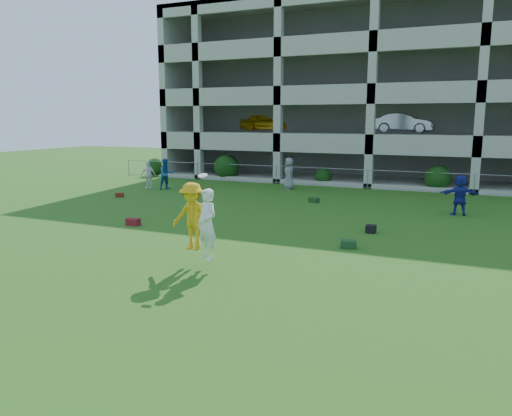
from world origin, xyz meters
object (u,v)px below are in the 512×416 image
at_px(bystander_a, 166,174).
at_px(bystander_b, 148,175).
at_px(parking_garage, 394,94).
at_px(crate_d, 371,229).
at_px(bystander_c, 289,174).
at_px(bystander_d, 460,195).
at_px(frisbee_contest, 196,218).

distance_m(bystander_a, bystander_b, 1.22).
relative_size(bystander_b, parking_garage, 0.06).
bearing_deg(crate_d, bystander_c, 125.07).
distance_m(bystander_a, parking_garage, 18.51).
bearing_deg(bystander_a, bystander_c, -33.17).
bearing_deg(bystander_b, parking_garage, 39.38).
xyz_separation_m(bystander_c, bystander_d, (9.77, -4.67, -0.06)).
height_order(bystander_a, crate_d, bystander_a).
relative_size(bystander_a, bystander_b, 1.12).
xyz_separation_m(crate_d, frisbee_contest, (-3.80, -6.36, 1.27)).
distance_m(bystander_a, bystander_c, 7.44).
height_order(crate_d, parking_garage, parking_garage).
bearing_deg(frisbee_contest, bystander_b, 130.49).
xyz_separation_m(bystander_b, frisbee_contest, (11.08, -12.97, 0.59)).
bearing_deg(bystander_d, bystander_b, -19.92).
relative_size(bystander_d, parking_garage, 0.06).
relative_size(bystander_c, frisbee_contest, 0.80).
relative_size(bystander_b, bystander_d, 0.92).
bearing_deg(bystander_c, parking_garage, 132.18).
distance_m(bystander_d, parking_garage, 17.24).
bearing_deg(frisbee_contest, parking_garage, 87.41).
xyz_separation_m(bystander_b, parking_garage, (12.30, 14.06, 5.18)).
bearing_deg(bystander_d, bystander_c, -40.70).
bearing_deg(parking_garage, bystander_d, -70.62).
xyz_separation_m(bystander_b, bystander_c, (7.99, 3.19, 0.13)).
bearing_deg(parking_garage, bystander_a, -128.53).
xyz_separation_m(bystander_c, parking_garage, (4.31, 10.86, 5.06)).
bearing_deg(bystander_b, bystander_a, -3.18).
bearing_deg(bystander_d, frisbee_contest, 44.64).
xyz_separation_m(bystander_c, frisbee_contest, (3.08, -16.16, 0.46)).
bearing_deg(bystander_c, frisbee_contest, -15.39).
relative_size(bystander_a, bystander_c, 0.98).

